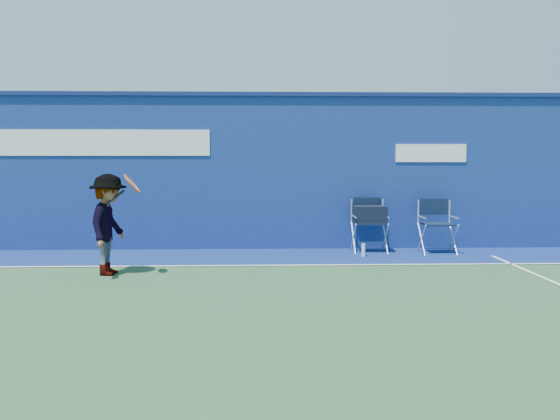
{
  "coord_description": "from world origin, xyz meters",
  "views": [
    {
      "loc": [
        0.23,
        -6.62,
        1.84
      ],
      "look_at": [
        0.54,
        2.6,
        1.0
      ],
      "focal_mm": 38.0,
      "sensor_mm": 36.0,
      "label": 1
    }
  ],
  "objects_px": {
    "directors_chair_left": "(369,229)",
    "tennis_player": "(109,224)",
    "water_bottle": "(363,250)",
    "directors_chair_right": "(437,236)"
  },
  "relations": [
    {
      "from": "directors_chair_left",
      "to": "directors_chair_right",
      "type": "xyz_separation_m",
      "value": [
        1.27,
        -0.16,
        -0.12
      ]
    },
    {
      "from": "directors_chair_left",
      "to": "tennis_player",
      "type": "relative_size",
      "value": 0.66
    },
    {
      "from": "directors_chair_left",
      "to": "water_bottle",
      "type": "height_order",
      "value": "directors_chair_left"
    },
    {
      "from": "directors_chair_left",
      "to": "tennis_player",
      "type": "height_order",
      "value": "tennis_player"
    },
    {
      "from": "directors_chair_left",
      "to": "tennis_player",
      "type": "xyz_separation_m",
      "value": [
        -4.44,
        -2.03,
        0.35
      ]
    },
    {
      "from": "directors_chair_right",
      "to": "water_bottle",
      "type": "xyz_separation_m",
      "value": [
        -1.47,
        -0.36,
        -0.2
      ]
    },
    {
      "from": "water_bottle",
      "to": "tennis_player",
      "type": "bearing_deg",
      "value": -160.5
    },
    {
      "from": "water_bottle",
      "to": "tennis_player",
      "type": "distance_m",
      "value": 4.54
    },
    {
      "from": "directors_chair_left",
      "to": "tennis_player",
      "type": "distance_m",
      "value": 4.89
    },
    {
      "from": "directors_chair_right",
      "to": "water_bottle",
      "type": "distance_m",
      "value": 1.53
    }
  ]
}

